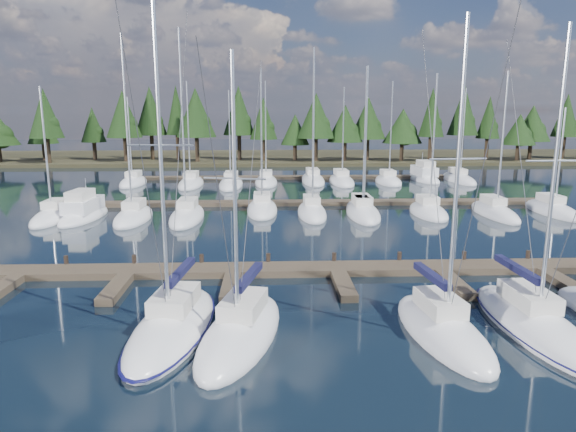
{
  "coord_description": "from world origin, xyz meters",
  "views": [
    {
      "loc": [
        -4.05,
        -10.78,
        9.35
      ],
      "look_at": [
        -2.68,
        22.0,
        2.57
      ],
      "focal_mm": 32.0,
      "sensor_mm": 36.0,
      "label": 1
    }
  ],
  "objects_px": {
    "main_dock": "(338,272)",
    "motor_yacht_left": "(84,213)",
    "front_sailboat_2": "(241,332)",
    "motor_yacht_right": "(424,177)",
    "front_sailboat_4": "(532,323)",
    "front_sailboat_3": "(442,330)",
    "front_sailboat_1": "(173,326)"
  },
  "relations": [
    {
      "from": "motor_yacht_right",
      "to": "front_sailboat_2",
      "type": "bearing_deg",
      "value": -114.88
    },
    {
      "from": "motor_yacht_left",
      "to": "motor_yacht_right",
      "type": "relative_size",
      "value": 0.95
    },
    {
      "from": "front_sailboat_1",
      "to": "front_sailboat_2",
      "type": "distance_m",
      "value": 3.03
    },
    {
      "from": "front_sailboat_4",
      "to": "motor_yacht_left",
      "type": "xyz_separation_m",
      "value": [
        -27.61,
        24.53,
        0.19
      ]
    },
    {
      "from": "front_sailboat_4",
      "to": "motor_yacht_left",
      "type": "relative_size",
      "value": 1.56
    },
    {
      "from": "main_dock",
      "to": "motor_yacht_left",
      "type": "relative_size",
      "value": 5.13
    },
    {
      "from": "front_sailboat_3",
      "to": "front_sailboat_2",
      "type": "bearing_deg",
      "value": 179.09
    },
    {
      "from": "front_sailboat_2",
      "to": "motor_yacht_left",
      "type": "bearing_deg",
      "value": 121.07
    },
    {
      "from": "front_sailboat_2",
      "to": "front_sailboat_3",
      "type": "relative_size",
      "value": 0.9
    },
    {
      "from": "front_sailboat_3",
      "to": "motor_yacht_left",
      "type": "distance_m",
      "value": 34.34
    },
    {
      "from": "motor_yacht_left",
      "to": "motor_yacht_right",
      "type": "bearing_deg",
      "value": 32.16
    },
    {
      "from": "front_sailboat_3",
      "to": "main_dock",
      "type": "bearing_deg",
      "value": 111.66
    },
    {
      "from": "main_dock",
      "to": "front_sailboat_1",
      "type": "xyz_separation_m",
      "value": [
        -8.12,
        -7.42,
        0.08
      ]
    },
    {
      "from": "main_dock",
      "to": "front_sailboat_3",
      "type": "xyz_separation_m",
      "value": [
        3.28,
        -8.26,
        0.09
      ]
    },
    {
      "from": "front_sailboat_2",
      "to": "motor_yacht_left",
      "type": "distance_m",
      "value": 29.11
    },
    {
      "from": "front_sailboat_2",
      "to": "motor_yacht_right",
      "type": "bearing_deg",
      "value": 65.12
    },
    {
      "from": "front_sailboat_4",
      "to": "motor_yacht_right",
      "type": "height_order",
      "value": "front_sailboat_4"
    },
    {
      "from": "main_dock",
      "to": "motor_yacht_left",
      "type": "bearing_deg",
      "value": 140.23
    },
    {
      "from": "main_dock",
      "to": "front_sailboat_2",
      "type": "relative_size",
      "value": 3.57
    },
    {
      "from": "front_sailboat_2",
      "to": "motor_yacht_left",
      "type": "xyz_separation_m",
      "value": [
        -15.02,
        24.93,
        0.19
      ]
    },
    {
      "from": "main_dock",
      "to": "front_sailboat_4",
      "type": "distance_m",
      "value": 10.71
    },
    {
      "from": "front_sailboat_3",
      "to": "front_sailboat_1",
      "type": "bearing_deg",
      "value": 175.83
    },
    {
      "from": "front_sailboat_2",
      "to": "front_sailboat_3",
      "type": "distance_m",
      "value": 8.46
    },
    {
      "from": "main_dock",
      "to": "motor_yacht_left",
      "type": "xyz_separation_m",
      "value": [
        -20.2,
        16.81,
        0.26
      ]
    },
    {
      "from": "motor_yacht_right",
      "to": "front_sailboat_3",
      "type": "bearing_deg",
      "value": -106.1
    },
    {
      "from": "front_sailboat_3",
      "to": "motor_yacht_left",
      "type": "xyz_separation_m",
      "value": [
        -23.47,
        25.07,
        0.17
      ]
    },
    {
      "from": "motor_yacht_left",
      "to": "motor_yacht_right",
      "type": "xyz_separation_m",
      "value": [
        37.52,
        23.59,
        0.02
      ]
    },
    {
      "from": "motor_yacht_right",
      "to": "front_sailboat_1",
      "type": "bearing_deg",
      "value": -118.02
    },
    {
      "from": "front_sailboat_2",
      "to": "motor_yacht_right",
      "type": "relative_size",
      "value": 1.36
    },
    {
      "from": "front_sailboat_2",
      "to": "front_sailboat_3",
      "type": "bearing_deg",
      "value": -0.91
    },
    {
      "from": "front_sailboat_1",
      "to": "motor_yacht_right",
      "type": "height_order",
      "value": "front_sailboat_1"
    },
    {
      "from": "main_dock",
      "to": "front_sailboat_4",
      "type": "height_order",
      "value": "front_sailboat_4"
    }
  ]
}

